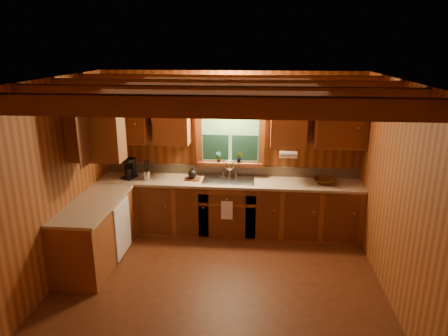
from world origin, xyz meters
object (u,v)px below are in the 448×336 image
sink (229,183)px  wicker_basket (325,181)px  coffee_maker (129,168)px  cutting_board (192,179)px

sink → wicker_basket: size_ratio=2.43×
coffee_maker → cutting_board: size_ratio=1.32×
sink → wicker_basket: bearing=-0.4°
cutting_board → wicker_basket: 2.10m
sink → cutting_board: (-0.59, -0.02, 0.06)m
sink → cutting_board: bearing=-178.0°
wicker_basket → sink: bearing=179.6°
wicker_basket → cutting_board: bearing=-179.8°
coffee_maker → cutting_board: coffee_maker is taller
sink → wicker_basket: 1.51m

